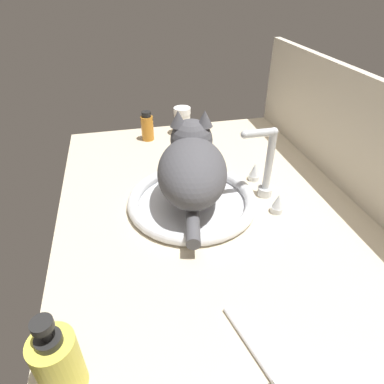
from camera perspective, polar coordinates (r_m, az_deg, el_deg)
name	(u,v)px	position (r cm, az deg, el deg)	size (l,w,h in cm)	color
countertop	(207,207)	(90.05, 2.63, -2.61)	(106.84, 78.00, 3.00)	beige
backsplash_wall	(353,141)	(99.38, 26.12, 7.96)	(106.84, 2.40, 34.12)	beige
sink_basin	(192,200)	(87.63, 0.00, -1.41)	(34.17, 34.17, 3.09)	white
faucet	(265,171)	(89.91, 12.52, 3.60)	(19.25, 10.64, 20.17)	silver
cat	(192,164)	(84.52, -0.02, 4.87)	(37.28, 22.59, 19.05)	#4C4C51
soap_pump_bottle	(58,363)	(56.51, -22.14, -25.65)	(6.63, 6.63, 15.58)	#E5DB4C
pill_bottle	(182,122)	(125.70, -1.69, 12.03)	(6.23, 6.23, 10.20)	white
amber_bottle	(147,127)	(122.01, -7.74, 11.11)	(4.42, 4.42, 10.59)	#C67A23
toothbrush	(254,350)	(60.99, 10.62, -25.31)	(16.81, 5.02, 1.70)	silver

